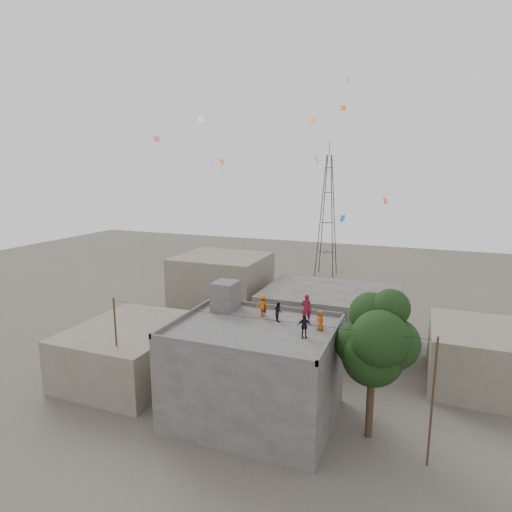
# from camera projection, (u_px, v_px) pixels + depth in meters

# --- Properties ---
(ground) EXTENTS (140.00, 140.00, 0.00)m
(ground) POSITION_uv_depth(u_px,v_px,m) (254.00, 416.00, 27.88)
(ground) COLOR #4E4A40
(ground) RESTS_ON ground
(main_building) EXTENTS (10.00, 8.00, 6.10)m
(main_building) POSITION_uv_depth(u_px,v_px,m) (254.00, 373.00, 27.28)
(main_building) COLOR #474543
(main_building) RESTS_ON ground
(parapet) EXTENTS (10.00, 8.00, 0.30)m
(parapet) POSITION_uv_depth(u_px,v_px,m) (254.00, 325.00, 26.66)
(parapet) COLOR #474543
(parapet) RESTS_ON main_building
(stair_head_box) EXTENTS (1.60, 1.80, 2.00)m
(stair_head_box) POSITION_uv_depth(u_px,v_px,m) (225.00, 296.00, 30.01)
(stair_head_box) COLOR #474543
(stair_head_box) RESTS_ON main_building
(neighbor_west) EXTENTS (8.00, 10.00, 4.00)m
(neighbor_west) POSITION_uv_depth(u_px,v_px,m) (132.00, 350.00, 33.25)
(neighbor_west) COLOR #695E52
(neighbor_west) RESTS_ON ground
(neighbor_north) EXTENTS (12.00, 9.00, 5.00)m
(neighbor_north) POSITION_uv_depth(u_px,v_px,m) (330.00, 317.00, 39.47)
(neighbor_north) COLOR #474543
(neighbor_north) RESTS_ON ground
(neighbor_northwest) EXTENTS (9.00, 8.00, 7.00)m
(neighbor_northwest) POSITION_uv_depth(u_px,v_px,m) (222.00, 288.00, 45.39)
(neighbor_northwest) COLOR #695E52
(neighbor_northwest) RESTS_ON ground
(neighbor_east) EXTENTS (7.00, 8.00, 4.40)m
(neighbor_east) POSITION_uv_depth(u_px,v_px,m) (480.00, 357.00, 31.58)
(neighbor_east) COLOR #695E52
(neighbor_east) RESTS_ON ground
(tree) EXTENTS (4.90, 4.60, 9.10)m
(tree) POSITION_uv_depth(u_px,v_px,m) (377.00, 341.00, 24.60)
(tree) COLOR black
(tree) RESTS_ON ground
(utility_line) EXTENTS (20.12, 0.62, 7.40)m
(utility_line) POSITION_uv_depth(u_px,v_px,m) (254.00, 371.00, 25.81)
(utility_line) COLOR black
(utility_line) RESTS_ON ground
(transmission_tower) EXTENTS (2.97, 2.97, 20.01)m
(transmission_tower) POSITION_uv_depth(u_px,v_px,m) (327.00, 216.00, 64.08)
(transmission_tower) COLOR black
(transmission_tower) RESTS_ON ground
(person_red_adult) EXTENTS (0.74, 0.56, 1.84)m
(person_red_adult) POSITION_uv_depth(u_px,v_px,m) (306.00, 308.00, 27.49)
(person_red_adult) COLOR maroon
(person_red_adult) RESTS_ON main_building
(person_orange_child) EXTENTS (0.72, 0.68, 1.24)m
(person_orange_child) POSITION_uv_depth(u_px,v_px,m) (320.00, 320.00, 26.13)
(person_orange_child) COLOR #AB4D13
(person_orange_child) RESTS_ON main_building
(person_dark_child) EXTENTS (0.74, 0.77, 1.26)m
(person_dark_child) POSITION_uv_depth(u_px,v_px,m) (278.00, 312.00, 27.76)
(person_dark_child) COLOR black
(person_dark_child) RESTS_ON main_building
(person_dark_adult) EXTENTS (0.89, 0.65, 1.40)m
(person_dark_adult) POSITION_uv_depth(u_px,v_px,m) (304.00, 326.00, 24.93)
(person_dark_adult) COLOR black
(person_dark_adult) RESTS_ON main_building
(person_orange_adult) EXTENTS (1.07, 0.76, 1.51)m
(person_orange_adult) POSITION_uv_depth(u_px,v_px,m) (262.00, 305.00, 28.63)
(person_orange_adult) COLOR #AF5F14
(person_orange_adult) RESTS_ON main_building
(person_red_child) EXTENTS (0.49, 0.54, 1.23)m
(person_red_child) POSITION_uv_depth(u_px,v_px,m) (264.00, 307.00, 28.63)
(person_red_child) COLOR maroon
(person_red_child) RESTS_ON main_building
(kites) EXTENTS (17.10, 12.29, 10.98)m
(kites) POSITION_uv_depth(u_px,v_px,m) (290.00, 158.00, 31.51)
(kites) COLOR #E34D17
(kites) RESTS_ON ground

